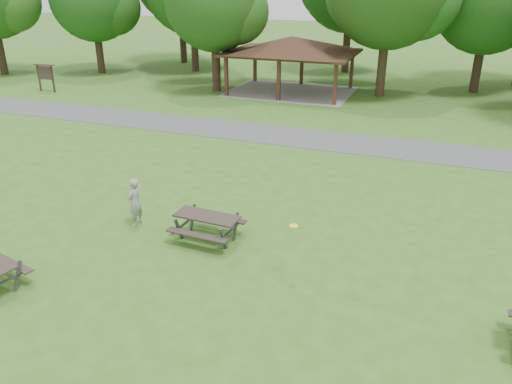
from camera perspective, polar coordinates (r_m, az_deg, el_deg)
name	(u,v)px	position (r m, az deg, el deg)	size (l,w,h in m)	color
ground	(167,288)	(13.65, -10.12, -10.78)	(160.00, 160.00, 0.00)	#32601B
asphalt_path	(308,138)	(25.46, 5.93, 6.14)	(120.00, 3.20, 0.02)	#48484A
pavilion	(292,47)	(35.30, 4.11, 16.21)	(8.60, 7.01, 3.76)	#3D1F16
notice_board	(45,73)	(38.46, -22.98, 12.43)	(1.60, 0.30, 1.88)	#392615
tree_row_b	(94,0)	(44.30, -17.99, 20.11)	(7.14, 6.80, 9.28)	black
tree_row_d	(215,4)	(35.43, -4.66, 20.62)	(6.93, 6.60, 9.27)	black
tree_row_f	(490,3)	(38.12, 25.17, 18.94)	(7.35, 7.00, 9.55)	black
picnic_table_middle	(207,221)	(15.46, -5.61, -3.34)	(2.07, 1.70, 0.87)	#2B231F
frisbee_in_flight	(294,226)	(13.10, 4.34, -3.87)	(0.26, 0.26, 0.02)	yellow
frisbee_thrower	(135,202)	(16.70, -13.70, -1.15)	(0.59, 0.39, 1.63)	gray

